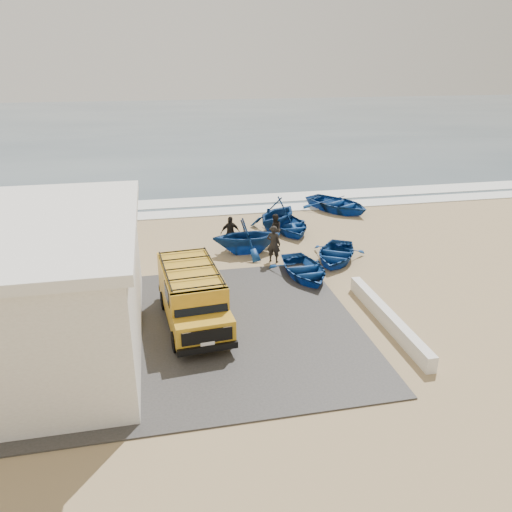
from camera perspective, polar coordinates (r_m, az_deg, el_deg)
ground at (r=19.50m, az=-2.58°, el=-5.12°), size 160.00×160.00×0.00m
slab at (r=17.55m, az=-8.02°, el=-8.49°), size 12.00×10.00×0.05m
ocean at (r=73.76m, az=-9.93°, el=14.58°), size 180.00×88.00×0.01m
surf_line at (r=30.60m, az=-6.26°, el=4.95°), size 180.00×1.60×0.06m
surf_wash at (r=32.99m, az=-6.71°, el=6.15°), size 180.00×2.20×0.04m
building at (r=17.26m, az=-26.95°, el=-3.39°), size 8.40×9.40×4.30m
parapet at (r=18.25m, az=14.82°, el=-6.90°), size 0.35×6.00×0.55m
van at (r=17.58m, az=-7.28°, el=-4.38°), size 2.30×4.97×2.07m
boat_near_left at (r=21.46m, az=5.52°, el=-1.53°), size 2.73×3.63×0.71m
boat_near_right at (r=23.35m, az=9.08°, el=0.25°), size 3.82×4.18×0.71m
boat_mid_left at (r=23.88m, az=-1.05°, el=2.32°), size 3.28×2.83×1.73m
boat_mid_right at (r=27.02m, az=3.92°, el=3.49°), size 2.61×3.60×0.73m
boat_far_left at (r=27.23m, az=2.44°, el=4.86°), size 4.47×4.52×1.80m
boat_far_right at (r=31.16m, az=9.29°, el=5.90°), size 4.83×5.29×0.90m
fisherman_front at (r=22.77m, az=2.03°, el=1.37°), size 0.77×0.69×1.76m
fisherman_middle at (r=25.18m, az=2.19°, el=3.11°), size 0.63×0.78×1.52m
fisherman_back at (r=24.41m, az=-2.97°, el=2.66°), size 1.02×0.53×1.67m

